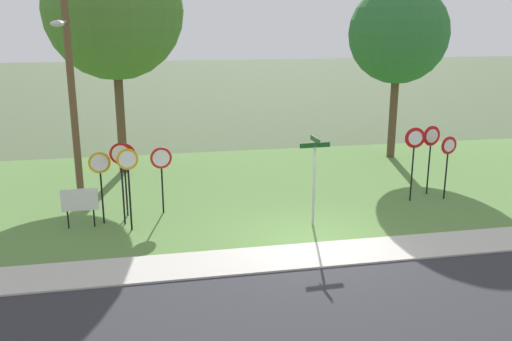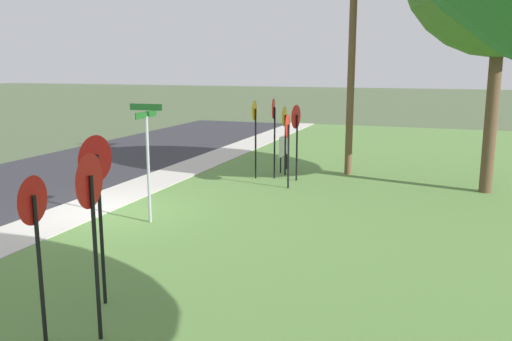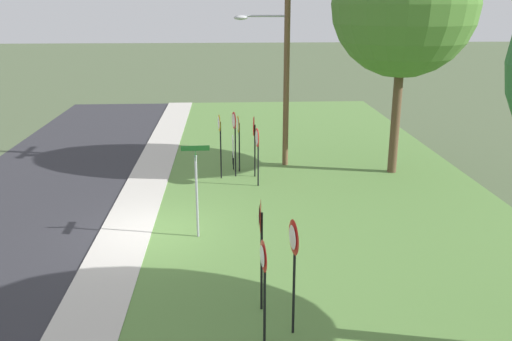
# 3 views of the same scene
# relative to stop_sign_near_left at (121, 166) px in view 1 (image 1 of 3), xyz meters

# --- Properties ---
(ground_plane) EXTENTS (160.00, 160.00, 0.00)m
(ground_plane) POSITION_rel_stop_sign_near_left_xyz_m (5.30, -2.63, -1.92)
(ground_plane) COLOR #4C5B3D
(road_asphalt) EXTENTS (44.00, 6.40, 0.01)m
(road_asphalt) POSITION_rel_stop_sign_near_left_xyz_m (5.30, -7.43, -1.91)
(road_asphalt) COLOR #2D2D33
(road_asphalt) RESTS_ON ground_plane
(sidewalk_strip) EXTENTS (44.00, 1.60, 0.06)m
(sidewalk_strip) POSITION_rel_stop_sign_near_left_xyz_m (5.30, -3.43, -1.89)
(sidewalk_strip) COLOR #BCB7AD
(sidewalk_strip) RESTS_ON ground_plane
(grass_median) EXTENTS (44.00, 12.00, 0.04)m
(grass_median) POSITION_rel_stop_sign_near_left_xyz_m (5.30, 3.37, -1.90)
(grass_median) COLOR #567F3D
(grass_median) RESTS_ON ground_plane
(stop_sign_near_left) EXTENTS (0.65, 0.15, 2.61)m
(stop_sign_near_left) POSITION_rel_stop_sign_near_left_xyz_m (0.00, 0.00, 0.00)
(stop_sign_near_left) COLOR black
(stop_sign_near_left) RESTS_ON grass_median
(stop_sign_near_right) EXTENTS (0.75, 0.12, 2.43)m
(stop_sign_near_right) POSITION_rel_stop_sign_near_left_xyz_m (0.06, 0.77, -0.11)
(stop_sign_near_right) COLOR black
(stop_sign_near_right) RESTS_ON grass_median
(stop_sign_far_left) EXTENTS (0.67, 0.11, 2.32)m
(stop_sign_far_left) POSITION_rel_stop_sign_near_left_xyz_m (-0.65, 0.17, -0.21)
(stop_sign_far_left) COLOR black
(stop_sign_far_left) RESTS_ON grass_median
(stop_sign_far_center) EXTENTS (0.70, 0.12, 2.23)m
(stop_sign_far_center) POSITION_rel_stop_sign_near_left_xyz_m (1.23, 0.83, -0.26)
(stop_sign_far_center) COLOR black
(stop_sign_far_center) RESTS_ON grass_median
(stop_sign_far_right) EXTENTS (0.64, 0.12, 2.55)m
(stop_sign_far_right) POSITION_rel_stop_sign_near_left_xyz_m (0.22, -0.58, -0.05)
(stop_sign_far_right) COLOR black
(stop_sign_far_right) RESTS_ON grass_median
(yield_sign_near_left) EXTENTS (0.72, 0.12, 2.65)m
(yield_sign_near_left) POSITION_rel_stop_sign_near_left_xyz_m (9.87, 0.38, 0.10)
(yield_sign_near_left) COLOR black
(yield_sign_near_left) RESTS_ON grass_median
(yield_sign_near_right) EXTENTS (0.72, 0.14, 2.56)m
(yield_sign_near_right) POSITION_rel_stop_sign_near_left_xyz_m (10.83, 0.98, 0.04)
(yield_sign_near_right) COLOR black
(yield_sign_near_right) RESTS_ON grass_median
(yield_sign_far_left) EXTENTS (0.64, 0.13, 2.29)m
(yield_sign_far_left) POSITION_rel_stop_sign_near_left_xyz_m (11.17, 0.35, -0.19)
(yield_sign_far_left) COLOR black
(yield_sign_far_left) RESTS_ON grass_median
(street_name_post) EXTENTS (0.96, 0.82, 2.80)m
(street_name_post) POSITION_rel_stop_sign_near_left_xyz_m (5.78, -1.21, -0.20)
(street_name_post) COLOR #9EA0A8
(street_name_post) RESTS_ON grass_median
(utility_pole) EXTENTS (2.10, 2.26, 8.55)m
(utility_pole) POSITION_rel_stop_sign_near_left_xyz_m (-1.53, 2.03, 2.74)
(utility_pole) COLOR brown
(utility_pole) RESTS_ON grass_median
(notice_board) EXTENTS (1.10, 0.06, 1.25)m
(notice_board) POSITION_rel_stop_sign_near_left_xyz_m (-1.30, -0.05, -1.04)
(notice_board) COLOR black
(notice_board) RESTS_ON grass_median
(oak_tree_left) EXTENTS (5.50, 5.50, 9.36)m
(oak_tree_left) POSITION_rel_stop_sign_near_left_xyz_m (-0.23, 6.45, 4.72)
(oak_tree_left) COLOR brown
(oak_tree_left) RESTS_ON grass_median
(oak_tree_right) EXTENTS (4.43, 4.43, 7.86)m
(oak_tree_right) POSITION_rel_stop_sign_near_left_xyz_m (12.02, 6.71, 3.75)
(oak_tree_right) COLOR brown
(oak_tree_right) RESTS_ON grass_median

